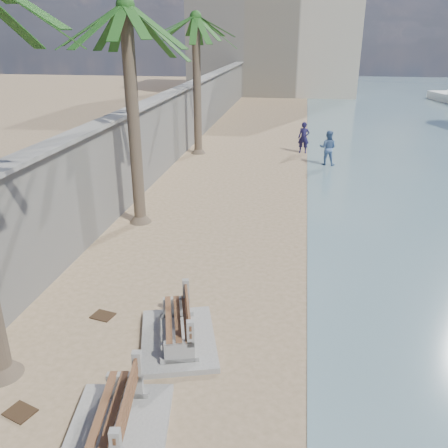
{
  "coord_description": "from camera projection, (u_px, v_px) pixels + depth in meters",
  "views": [
    {
      "loc": [
        1.58,
        -5.77,
        6.44
      ],
      "look_at": [
        -0.5,
        7.0,
        1.2
      ],
      "focal_mm": 38.0,
      "sensor_mm": 36.0,
      "label": 1
    }
  ],
  "objects": [
    {
      "name": "palm_mid",
      "position": [
        126.0,
        9.0,
        14.68
      ],
      "size": [
        5.0,
        5.0,
        8.12
      ],
      "color": "brown",
      "rests_on": "ground_plane"
    },
    {
      "name": "person_a",
      "position": [
        304.0,
        135.0,
        26.98
      ],
      "size": [
        0.78,
        0.58,
        2.01
      ],
      "primitive_type": "imported",
      "rotation": [
        0.0,
        0.0,
        -0.12
      ],
      "color": "#181437",
      "rests_on": "ground_plane"
    },
    {
      "name": "debris_d",
      "position": [
        103.0,
        316.0,
        11.58
      ],
      "size": [
        0.59,
        0.52,
        0.03
      ],
      "primitive_type": "cube",
      "rotation": [
        0.0,
        0.0,
        2.92
      ],
      "color": "#382616",
      "rests_on": "ground_plane"
    },
    {
      "name": "streetlight",
      "position": [
        121.0,
        26.0,
        17.18
      ],
      "size": [
        0.28,
        0.28,
        5.12
      ],
      "color": "#2D2D33",
      "rests_on": "wall_cap"
    },
    {
      "name": "seawall",
      "position": [
        178.0,
        123.0,
        26.35
      ],
      "size": [
        0.45,
        70.0,
        3.5
      ],
      "primitive_type": "cube",
      "color": "gray",
      "rests_on": "ground_plane"
    },
    {
      "name": "person_b",
      "position": [
        328.0,
        146.0,
        24.49
      ],
      "size": [
        1.08,
        0.91,
        1.98
      ],
      "primitive_type": "imported",
      "rotation": [
        0.0,
        0.0,
        2.95
      ],
      "color": "#466392",
      "rests_on": "ground_plane"
    },
    {
      "name": "debris_b",
      "position": [
        20.0,
        412.0,
        8.63
      ],
      "size": [
        0.62,
        0.56,
        0.03
      ],
      "primitive_type": "cube",
      "rotation": [
        0.0,
        0.0,
        2.81
      ],
      "color": "#382616",
      "rests_on": "ground_plane"
    },
    {
      "name": "ground_plane",
      "position": [
        186.0,
        447.0,
        7.93
      ],
      "size": [
        140.0,
        140.0,
        0.0
      ],
      "primitive_type": "plane",
      "color": "#9A7D5E"
    },
    {
      "name": "wall_cap",
      "position": [
        177.0,
        90.0,
        25.68
      ],
      "size": [
        0.8,
        70.0,
        0.12
      ],
      "primitive_type": "cube",
      "color": "gray",
      "rests_on": "seawall"
    },
    {
      "name": "palm_back",
      "position": [
        196.0,
        19.0,
        24.6
      ],
      "size": [
        5.0,
        5.0,
        8.11
      ],
      "color": "brown",
      "rests_on": "ground_plane"
    },
    {
      "name": "bench_near",
      "position": [
        115.0,
        420.0,
        7.89
      ],
      "size": [
        2.06,
        2.71,
        1.03
      ],
      "color": "gray",
      "rests_on": "ground_plane"
    },
    {
      "name": "bench_far",
      "position": [
        178.0,
        325.0,
        10.47
      ],
      "size": [
        2.22,
        2.73,
        0.99
      ],
      "color": "gray",
      "rests_on": "ground_plane"
    },
    {
      "name": "end_building",
      "position": [
        275.0,
        27.0,
        53.18
      ],
      "size": [
        18.0,
        12.0,
        14.0
      ],
      "primitive_type": "cube",
      "color": "#B7AA93",
      "rests_on": "ground_plane"
    }
  ]
}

